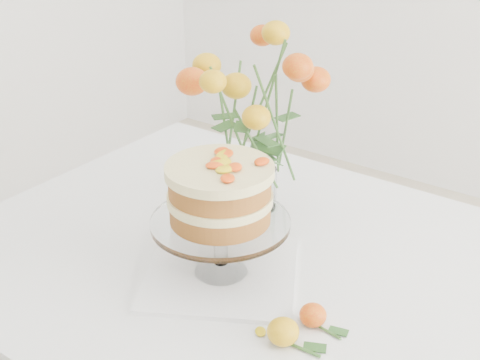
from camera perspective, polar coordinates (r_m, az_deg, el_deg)
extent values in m
cube|color=tan|center=(1.27, 5.64, -9.26)|extent=(1.40, 0.90, 0.04)
cylinder|color=tan|center=(2.03, -4.61, -6.97)|extent=(0.06, 0.06, 0.71)
cube|color=white|center=(1.26, 5.68, -8.41)|extent=(1.42, 0.92, 0.01)
cube|color=white|center=(1.67, 13.67, -3.81)|extent=(1.42, 0.01, 0.20)
cube|color=white|center=(1.72, -15.26, -3.04)|extent=(0.01, 0.92, 0.20)
cube|color=white|center=(1.25, -1.62, -7.92)|extent=(0.37, 0.37, 0.01)
cylinder|color=white|center=(1.22, -1.66, -5.48)|extent=(0.03, 0.03, 0.08)
cylinder|color=white|center=(1.20, -1.69, -3.61)|extent=(0.25, 0.25, 0.01)
cylinder|color=#955121|center=(1.18, -1.71, -2.63)|extent=(0.18, 0.18, 0.04)
cylinder|color=beige|center=(1.17, -1.72, -1.52)|extent=(0.19, 0.19, 0.02)
cylinder|color=#955121|center=(1.16, -1.74, -0.38)|extent=(0.18, 0.18, 0.04)
cylinder|color=beige|center=(1.15, -1.76, 0.82)|extent=(0.19, 0.19, 0.02)
cylinder|color=white|center=(1.46, 1.39, -2.68)|extent=(0.07, 0.07, 0.01)
cylinder|color=white|center=(1.43, 1.41, -0.81)|extent=(0.09, 0.09, 0.10)
ellipsoid|color=gold|center=(1.09, 3.69, -12.78)|extent=(0.05, 0.05, 0.04)
cylinder|color=#366126|center=(1.09, 5.37, -14.23)|extent=(0.06, 0.01, 0.01)
ellipsoid|color=red|center=(1.13, 6.24, -11.38)|extent=(0.05, 0.05, 0.04)
cylinder|color=#366126|center=(1.13, 7.48, -12.75)|extent=(0.05, 0.01, 0.00)
ellipsoid|color=yellow|center=(1.24, -1.53, -8.52)|extent=(0.03, 0.02, 0.00)
ellipsoid|color=yellow|center=(1.17, 1.24, -11.09)|extent=(0.03, 0.02, 0.00)
ellipsoid|color=yellow|center=(1.12, 1.76, -12.82)|extent=(0.03, 0.02, 0.00)
ellipsoid|color=yellow|center=(1.35, -5.00, -5.51)|extent=(0.03, 0.02, 0.00)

